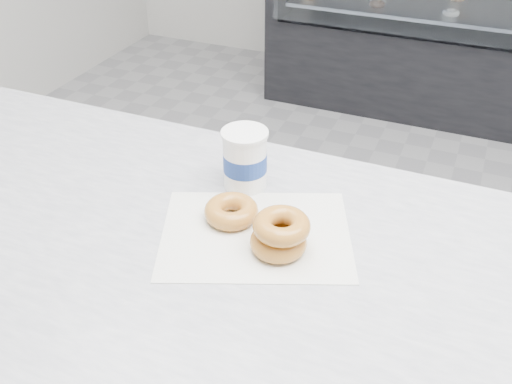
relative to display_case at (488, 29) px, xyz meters
The scene contains 6 objects.
ground 2.18m from the display_case, 90.00° to the right, with size 5.00×5.00×0.00m, color #959597.
display_case is the anchor object (origin of this frame).
wax_paper 2.71m from the display_case, 96.22° to the right, with size 0.34×0.26×0.00m, color silver.
donut_single 2.70m from the display_case, 97.55° to the right, with size 0.10×0.10×0.04m, color gold.
donut_stack 2.73m from the display_case, 94.99° to the right, with size 0.10×0.10×0.07m.
coffee_cup 2.59m from the display_case, 98.38° to the right, with size 0.11×0.11×0.12m.
Camera 1 is at (0.02, -1.29, 1.55)m, focal length 40.00 mm.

